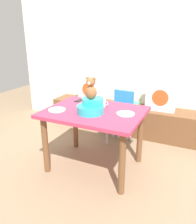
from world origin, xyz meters
name	(u,v)px	position (x,y,z in m)	size (l,w,h in m)	color
ground_plane	(95,166)	(0.00, 0.00, 0.00)	(8.00, 8.00, 0.00)	#8C7256
back_wall	(133,52)	(0.00, 1.45, 1.30)	(4.40, 0.10, 2.60)	silver
window_bench	(125,118)	(0.00, 1.18, 0.23)	(2.60, 0.44, 0.46)	brown
pillow_floral_left	(91,89)	(-0.64, 1.16, 0.68)	(0.44, 0.15, 0.44)	silver
pillow_floral_right	(161,97)	(0.56, 1.16, 0.68)	(0.44, 0.15, 0.44)	silver
book_stack	(133,104)	(0.12, 1.18, 0.49)	(0.20, 0.14, 0.07)	#43C583
dining_table	(94,120)	(0.00, 0.00, 0.62)	(1.12, 0.87, 0.74)	#B73351
highchair	(120,110)	(0.05, 0.75, 0.52)	(0.35, 0.47, 0.79)	#2672B2
infant_seat_teal	(91,107)	(0.00, -0.08, 0.81)	(0.30, 0.33, 0.16)	#23B3BD
teddy_bear	(91,89)	(0.00, -0.08, 1.02)	(0.13, 0.12, 0.25)	brown
ketchup_bottle	(93,96)	(-0.15, 0.28, 0.83)	(0.07, 0.07, 0.18)	#4C8C33
coffee_mug	(102,103)	(0.03, 0.16, 0.79)	(0.12, 0.08, 0.09)	silver
dinner_plate_near	(126,114)	(0.37, 0.03, 0.75)	(0.20, 0.20, 0.01)	white
dinner_plate_far	(57,110)	(-0.40, -0.18, 0.75)	(0.20, 0.20, 0.01)	white
cell_phone	(79,100)	(-0.36, 0.27, 0.74)	(0.07, 0.14, 0.01)	black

